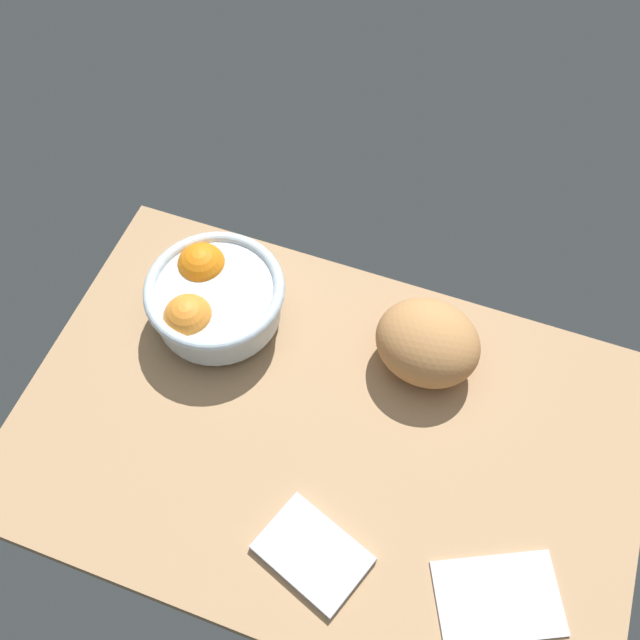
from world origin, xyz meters
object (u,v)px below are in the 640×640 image
Objects in this scene: fruit_bowl at (212,297)px; napkin_folded at (498,598)px; bread_loaf at (428,343)px; napkin_spare at (313,553)px.

fruit_bowl is 52.18cm from napkin_folded.
bread_loaf is 30.47cm from napkin_spare.
fruit_bowl is 29.78cm from bread_loaf.
napkin_folded is 21.97cm from napkin_spare.
fruit_bowl reaches higher than napkin_folded.
napkin_folded is at bearing -27.27° from fruit_bowl.
bread_loaf reaches higher than napkin_folded.
fruit_bowl is 1.53× the size of napkin_spare.
fruit_bowl reaches higher than napkin_spare.
fruit_bowl is 36.25cm from napkin_spare.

